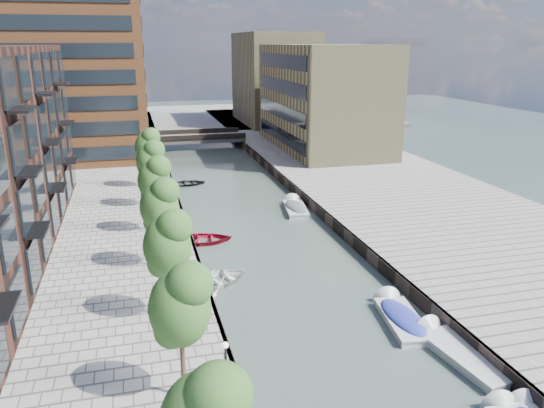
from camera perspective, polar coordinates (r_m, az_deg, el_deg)
name	(u,v)px	position (r m, az deg, el deg)	size (l,w,h in m)	color
water	(243,206)	(51.51, -3.16, -0.24)	(300.00, 300.00, 0.00)	#38473F
quay_right	(393,190)	(56.63, 12.90, 1.47)	(20.00, 140.00, 1.00)	gray
quay_wall_left	(179,206)	(50.56, -9.95, -0.22)	(0.25, 140.00, 1.00)	#332823
quay_wall_right	(303,197)	(52.86, 3.32, 0.77)	(0.25, 140.00, 1.00)	#332823
far_closure	(182,119)	(109.67, -9.64, 8.99)	(80.00, 40.00, 1.00)	gray
tower	(66,36)	(73.60, -21.31, 16.47)	(18.00, 18.00, 30.00)	brown
tan_block_near	(323,97)	(75.16, 5.47, 11.37)	(12.00, 25.00, 14.00)	#908358
tan_block_far	(274,78)	(99.82, 0.24, 13.37)	(12.00, 20.00, 16.00)	#908358
bridge	(200,138)	(82.00, -7.76, 7.09)	(13.00, 6.00, 1.30)	gray
tree_1	(180,303)	(21.66, -9.91, -10.45)	(2.50, 2.50, 5.95)	#382619
tree_2	(167,242)	(28.06, -11.23, -4.00)	(2.50, 2.50, 5.95)	#382619
tree_3	(159,204)	(34.70, -12.03, 0.02)	(2.50, 2.50, 5.95)	#382619
tree_4	(154,178)	(41.45, -12.58, 2.74)	(2.50, 2.50, 5.95)	#382619
tree_5	(150,159)	(48.28, -12.97, 4.69)	(2.50, 2.50, 5.95)	#382619
tree_6	(147,145)	(55.14, -13.27, 6.16)	(2.50, 2.50, 5.95)	#382619
lamp_0	(226,381)	(20.16, -4.93, -18.49)	(0.24, 0.24, 4.12)	black
lamp_1	(183,234)	(34.38, -9.59, -3.15)	(0.24, 0.24, 4.12)	black
lamp_2	(165,176)	(49.70, -11.39, 3.01)	(0.24, 0.24, 4.12)	black
sloop_2	(202,242)	(42.56, -7.54, -4.12)	(3.47, 4.86, 1.01)	maroon
sloop_3	(219,283)	(35.54, -5.72, -8.45)	(3.33, 4.66, 0.97)	white
sloop_4	(187,185)	(59.95, -9.08, 2.04)	(2.92, 4.09, 0.85)	black
motorboat_2	(456,352)	(29.52, 19.15, -14.80)	(2.73, 5.92, 1.90)	#BBBCBA
motorboat_3	(400,317)	(31.74, 13.56, -11.71)	(2.59, 5.58, 1.79)	silver
motorboat_4	(295,208)	(50.27, 2.50, -0.41)	(2.66, 5.59, 1.79)	silver
car	(289,141)	(76.82, 1.85, 6.84)	(1.75, 4.35, 1.48)	silver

